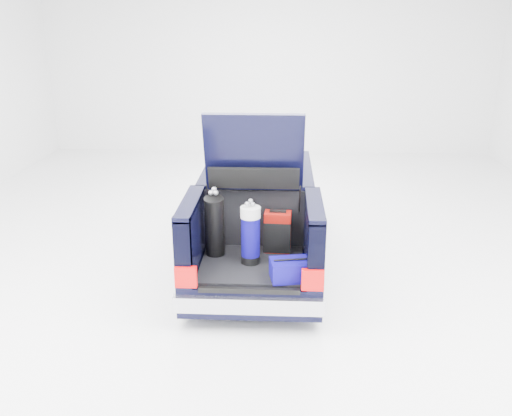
# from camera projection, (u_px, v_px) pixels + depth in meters

# --- Properties ---
(ground) EXTENTS (14.00, 14.00, 0.00)m
(ground) POSITION_uv_depth(u_px,v_px,m) (258.00, 257.00, 8.56)
(ground) COLOR white
(ground) RESTS_ON ground
(car) EXTENTS (1.87, 4.65, 2.47)m
(car) POSITION_uv_depth(u_px,v_px,m) (258.00, 215.00, 8.44)
(car) COLOR black
(car) RESTS_ON ground
(red_suitcase) EXTENTS (0.36, 0.25, 0.58)m
(red_suitcase) POSITION_uv_depth(u_px,v_px,m) (278.00, 232.00, 7.23)
(red_suitcase) COLOR #760903
(red_suitcase) RESTS_ON car
(black_golf_bag) EXTENTS (0.29, 0.41, 0.94)m
(black_golf_bag) POSITION_uv_depth(u_px,v_px,m) (215.00, 226.00, 7.03)
(black_golf_bag) COLOR black
(black_golf_bag) RESTS_ON car
(blue_golf_bag) EXTENTS (0.33, 0.33, 0.85)m
(blue_golf_bag) POSITION_uv_depth(u_px,v_px,m) (251.00, 234.00, 6.86)
(blue_golf_bag) COLOR black
(blue_golf_bag) RESTS_ON car
(blue_duffel) EXTENTS (0.55, 0.41, 0.26)m
(blue_duffel) POSITION_uv_depth(u_px,v_px,m) (292.00, 269.00, 6.51)
(blue_duffel) COLOR #0B0463
(blue_duffel) RESTS_ON car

